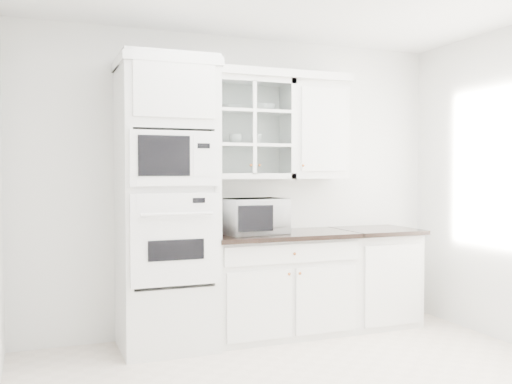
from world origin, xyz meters
name	(u,v)px	position (x,y,z in m)	size (l,w,h in m)	color
room_shell	(301,127)	(0.00, 0.43, 1.78)	(4.00, 3.50, 2.70)	white
oven_column	(166,204)	(-0.75, 1.42, 1.20)	(0.76, 0.68, 2.40)	silver
base_cabinet_run	(279,283)	(0.28, 1.45, 0.46)	(1.32, 0.67, 0.92)	silver
extra_base_cabinet	(375,276)	(1.28, 1.45, 0.46)	(0.72, 0.67, 0.92)	silver
upper_cabinet_glass	(248,129)	(0.03, 1.58, 1.85)	(0.80, 0.33, 0.90)	silver
upper_cabinet_solid	(315,131)	(0.71, 1.58, 1.85)	(0.55, 0.33, 0.90)	silver
crown_molding	(238,73)	(-0.07, 1.56, 2.33)	(2.14, 0.38, 0.07)	white
countertop_microwave	(253,216)	(0.02, 1.43, 1.08)	(0.54, 0.45, 0.31)	white
bowl_a	(231,107)	(-0.13, 1.58, 2.03)	(0.19, 0.19, 0.05)	white
bowl_b	(264,108)	(0.18, 1.58, 2.04)	(0.20, 0.20, 0.06)	white
cup_a	(235,139)	(-0.08, 1.60, 1.76)	(0.11, 0.11, 0.09)	white
cup_b	(256,139)	(0.10, 1.57, 1.76)	(0.10, 0.10, 0.09)	white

